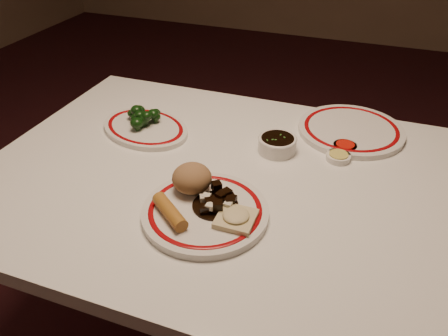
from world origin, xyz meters
TOP-DOWN VIEW (x-y plane):
  - dining_table at (0.00, 0.00)m, footprint 1.20×0.90m
  - main_plate at (0.03, -0.16)m, footprint 0.34×0.34m
  - rice_mound at (-0.03, -0.11)m, footprint 0.09×0.09m
  - spring_roll at (-0.03, -0.21)m, footprint 0.11×0.09m
  - fried_wonton at (0.11, -0.18)m, footprint 0.08×0.08m
  - stirfry_heap at (0.05, -0.14)m, footprint 0.10×0.11m
  - broccoli_plate at (-0.28, 0.13)m, footprint 0.33×0.31m
  - broccoli_pile at (-0.29, 0.14)m, footprint 0.10×0.12m
  - soy_bowl at (0.11, 0.15)m, footprint 0.10×0.10m
  - sweet_sour_dish at (0.28, 0.22)m, footprint 0.06×0.06m
  - mustard_dish at (0.27, 0.17)m, footprint 0.06×0.06m
  - far_plate at (0.29, 0.32)m, footprint 0.38×0.38m

SIDE VIEW (x-z plane):
  - dining_table at x=0.00m, z-range 0.28..1.03m
  - sweet_sour_dish at x=0.28m, z-range 0.75..0.77m
  - mustard_dish at x=0.27m, z-range 0.75..0.77m
  - broccoli_plate at x=-0.28m, z-range 0.75..0.77m
  - far_plate at x=0.29m, z-range 0.75..0.77m
  - main_plate at x=0.03m, z-range 0.75..0.77m
  - soy_bowl at x=0.11m, z-range 0.75..0.79m
  - fried_wonton at x=0.11m, z-range 0.77..0.79m
  - stirfry_heap at x=0.05m, z-range 0.76..0.80m
  - spring_roll at x=-0.03m, z-range 0.77..0.80m
  - broccoli_pile at x=-0.29m, z-range 0.76..0.82m
  - rice_mound at x=-0.03m, z-range 0.77..0.83m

